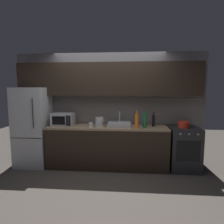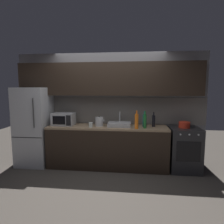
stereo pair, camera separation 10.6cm
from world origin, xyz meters
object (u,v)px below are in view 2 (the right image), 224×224
(microwave, at_px, (64,119))
(wine_bottle_dark, at_px, (154,121))
(mug_clear, at_px, (91,125))
(cooking_pot, at_px, (184,125))
(wine_bottle_orange, at_px, (137,121))
(kettle, at_px, (99,122))
(refrigerator, at_px, (34,126))
(oven_range, at_px, (184,149))
(wine_bottle_green, at_px, (145,121))
(wine_bottle_teal, at_px, (144,120))

(microwave, xyz_separation_m, wine_bottle_dark, (1.95, 0.02, -0.01))
(mug_clear, bearing_deg, cooking_pot, 4.77)
(wine_bottle_orange, relative_size, cooking_pot, 1.60)
(kettle, bearing_deg, wine_bottle_orange, -13.24)
(microwave, bearing_deg, cooking_pot, -0.41)
(refrigerator, height_order, wine_bottle_orange, refrigerator)
(wine_bottle_dark, distance_m, mug_clear, 1.32)
(kettle, bearing_deg, oven_range, 0.47)
(kettle, distance_m, wine_bottle_orange, 0.81)
(microwave, distance_m, mug_clear, 0.67)
(microwave, height_order, kettle, microwave)
(wine_bottle_green, bearing_deg, wine_bottle_teal, 90.34)
(oven_range, xyz_separation_m, wine_bottle_orange, (-1.00, -0.20, 0.60))
(refrigerator, bearing_deg, wine_bottle_teal, 0.86)
(microwave, height_order, mug_clear, microwave)
(microwave, relative_size, wine_bottle_green, 1.30)
(refrigerator, relative_size, wine_bottle_dark, 5.53)
(oven_range, height_order, kettle, kettle)
(refrigerator, relative_size, wine_bottle_teal, 5.23)
(wine_bottle_green, bearing_deg, kettle, 172.48)
(refrigerator, xyz_separation_m, cooking_pot, (3.25, 0.00, 0.10))
(kettle, xyz_separation_m, mug_clear, (-0.15, -0.14, -0.05))
(wine_bottle_teal, bearing_deg, wine_bottle_green, -89.66)
(refrigerator, xyz_separation_m, microwave, (0.68, 0.02, 0.17))
(wine_bottle_green, bearing_deg, oven_range, 9.67)
(wine_bottle_dark, height_order, mug_clear, wine_bottle_dark)
(mug_clear, distance_m, cooking_pot, 1.93)
(microwave, bearing_deg, wine_bottle_green, -5.23)
(wine_bottle_green, height_order, mug_clear, wine_bottle_green)
(oven_range, distance_m, wine_bottle_green, 1.03)
(microwave, height_order, wine_bottle_green, wine_bottle_green)
(wine_bottle_orange, height_order, wine_bottle_teal, wine_bottle_orange)
(wine_bottle_teal, bearing_deg, refrigerator, -179.14)
(oven_range, xyz_separation_m, wine_bottle_dark, (-0.64, 0.04, 0.58))
(mug_clear, bearing_deg, microwave, 164.47)
(wine_bottle_dark, height_order, cooking_pot, wine_bottle_dark)
(kettle, bearing_deg, cooking_pot, 0.52)
(wine_bottle_dark, relative_size, cooking_pot, 1.36)
(oven_range, height_order, wine_bottle_orange, wine_bottle_orange)
(refrigerator, distance_m, wine_bottle_orange, 2.28)
(wine_bottle_green, relative_size, wine_bottle_teal, 1.08)
(wine_bottle_green, xyz_separation_m, wine_bottle_dark, (0.19, 0.18, -0.02))
(wine_bottle_orange, relative_size, wine_bottle_green, 1.03)
(wine_bottle_orange, distance_m, mug_clear, 0.95)
(kettle, height_order, wine_bottle_dark, wine_bottle_dark)
(kettle, height_order, cooking_pot, kettle)
(oven_range, bearing_deg, wine_bottle_green, -170.33)
(wine_bottle_green, xyz_separation_m, mug_clear, (-1.11, -0.02, -0.10))
(kettle, distance_m, wine_bottle_teal, 0.96)
(wine_bottle_orange, height_order, mug_clear, wine_bottle_orange)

